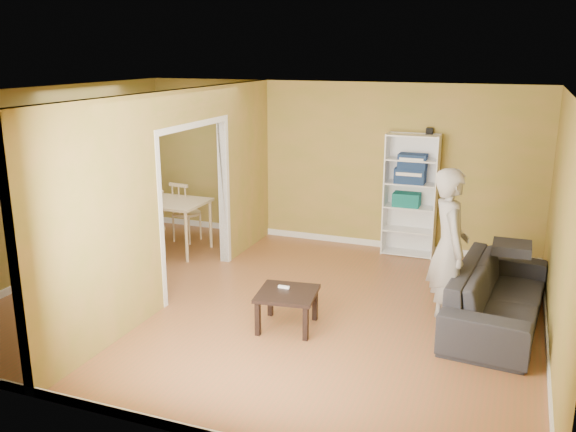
# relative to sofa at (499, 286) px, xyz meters

# --- Properties ---
(room_shell) EXTENTS (6.50, 6.50, 6.50)m
(room_shell) POSITION_rel_sofa_xyz_m (-2.70, -0.43, 0.85)
(room_shell) COLOR brown
(room_shell) RESTS_ON ground
(partition) EXTENTS (0.22, 5.50, 2.60)m
(partition) POSITION_rel_sofa_xyz_m (-3.90, -0.43, 0.85)
(partition) COLOR #AF8645
(partition) RESTS_ON ground
(wall_speaker) EXTENTS (0.10, 0.10, 0.10)m
(wall_speaker) POSITION_rel_sofa_xyz_m (-1.20, 2.26, 1.45)
(wall_speaker) COLOR black
(wall_speaker) RESTS_ON room_shell
(sofa) EXTENTS (2.43, 1.21, 0.89)m
(sofa) POSITION_rel_sofa_xyz_m (0.00, 0.00, 0.00)
(sofa) COLOR #252525
(sofa) RESTS_ON ground
(person) EXTENTS (0.94, 0.84, 2.14)m
(person) POSITION_rel_sofa_xyz_m (-0.56, -0.23, 0.62)
(person) COLOR slate
(person) RESTS_ON ground
(bookshelf) EXTENTS (0.79, 0.34, 1.87)m
(bookshelf) POSITION_rel_sofa_xyz_m (-1.41, 2.17, 0.49)
(bookshelf) COLOR white
(bookshelf) RESTS_ON ground
(paper_box_teal) EXTENTS (0.40, 0.26, 0.21)m
(paper_box_teal) POSITION_rel_sofa_xyz_m (-1.46, 2.12, 0.42)
(paper_box_teal) COLOR teal
(paper_box_teal) RESTS_ON bookshelf
(paper_box_navy_b) EXTENTS (0.45, 0.29, 0.23)m
(paper_box_navy_b) POSITION_rel_sofa_xyz_m (-1.43, 2.12, 0.79)
(paper_box_navy_b) COLOR navy
(paper_box_navy_b) RESTS_ON bookshelf
(paper_box_navy_c) EXTENTS (0.42, 0.27, 0.21)m
(paper_box_navy_c) POSITION_rel_sofa_xyz_m (-1.40, 2.12, 1.00)
(paper_box_navy_c) COLOR #121654
(paper_box_navy_c) RESTS_ON bookshelf
(coffee_table) EXTENTS (0.65, 0.65, 0.43)m
(coffee_table) POSITION_rel_sofa_xyz_m (-2.22, -0.99, -0.08)
(coffee_table) COLOR black
(coffee_table) RESTS_ON ground
(game_controller) EXTENTS (0.13, 0.04, 0.03)m
(game_controller) POSITION_rel_sofa_xyz_m (-2.30, -0.90, -0.00)
(game_controller) COLOR white
(game_controller) RESTS_ON coffee_table
(dining_table) EXTENTS (1.30, 0.86, 0.81)m
(dining_table) POSITION_rel_sofa_xyz_m (-5.01, 0.94, 0.28)
(dining_table) COLOR beige
(dining_table) RESTS_ON ground
(chair_left) EXTENTS (0.57, 0.57, 0.98)m
(chair_left) POSITION_rel_sofa_xyz_m (-5.71, 1.01, 0.04)
(chair_left) COLOR tan
(chair_left) RESTS_ON ground
(chair_near) EXTENTS (0.58, 0.58, 1.05)m
(chair_near) POSITION_rel_sofa_xyz_m (-4.97, 0.42, 0.08)
(chair_near) COLOR tan
(chair_near) RESTS_ON ground
(chair_far) EXTENTS (0.51, 0.51, 1.01)m
(chair_far) POSITION_rel_sofa_xyz_m (-4.96, 1.49, 0.06)
(chair_far) COLOR #D7BB81
(chair_far) RESTS_ON ground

